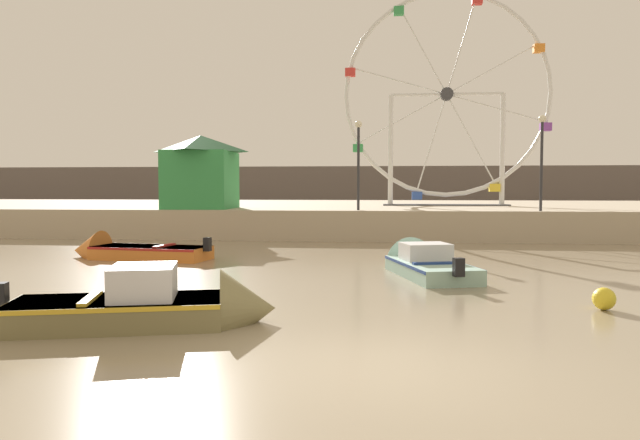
% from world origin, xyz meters
% --- Properties ---
extents(ground_plane, '(240.00, 240.00, 0.00)m').
position_xyz_m(ground_plane, '(0.00, 0.00, 0.00)').
color(ground_plane, gray).
extents(quay_promenade, '(110.00, 21.91, 1.36)m').
position_xyz_m(quay_promenade, '(0.00, 29.30, 0.68)').
color(quay_promenade, '#B7A88E').
rests_on(quay_promenade, ground_plane).
extents(distant_town_skyline, '(140.00, 3.00, 4.40)m').
position_xyz_m(distant_town_skyline, '(0.00, 51.65, 2.20)').
color(distant_town_skyline, '#564C47').
rests_on(distant_town_skyline, ground_plane).
extents(motorboat_orange_hull, '(5.15, 2.18, 1.40)m').
position_xyz_m(motorboat_orange_hull, '(-8.51, 11.38, 0.24)').
color(motorboat_orange_hull, orange).
rests_on(motorboat_orange_hull, ground_plane).
extents(motorboat_seafoam, '(2.65, 4.74, 1.45)m').
position_xyz_m(motorboat_seafoam, '(1.14, 9.09, 0.26)').
color(motorboat_seafoam, '#93BCAD').
rests_on(motorboat_seafoam, ground_plane).
extents(motorboat_olive_wood, '(4.74, 2.59, 1.53)m').
position_xyz_m(motorboat_olive_wood, '(-3.61, 2.05, 0.32)').
color(motorboat_olive_wood, olive).
rests_on(motorboat_olive_wood, ground_plane).
extents(ferris_wheel_white_frame, '(11.39, 1.20, 11.87)m').
position_xyz_m(ferris_wheel_white_frame, '(3.55, 26.35, 7.32)').
color(ferris_wheel_white_frame, silver).
rests_on(ferris_wheel_white_frame, quay_promenade).
extents(carnival_booth_green_kiosk, '(3.46, 3.92, 3.52)m').
position_xyz_m(carnival_booth_green_kiosk, '(-8.65, 20.41, 3.18)').
color(carnival_booth_green_kiosk, '#33934C').
rests_on(carnival_booth_green_kiosk, quay_promenade).
extents(promenade_lamp_near, '(0.32, 0.32, 3.99)m').
position_xyz_m(promenade_lamp_near, '(-1.02, 19.15, 3.96)').
color(promenade_lamp_near, '#2D2D33').
rests_on(promenade_lamp_near, quay_promenade).
extents(promenade_lamp_far, '(0.32, 0.32, 4.12)m').
position_xyz_m(promenade_lamp_far, '(6.86, 18.92, 4.03)').
color(promenade_lamp_far, '#2D2D33').
rests_on(promenade_lamp_far, quay_promenade).
extents(mooring_buoy_orange, '(0.44, 0.44, 0.44)m').
position_xyz_m(mooring_buoy_orange, '(4.41, 4.18, 0.22)').
color(mooring_buoy_orange, yellow).
rests_on(mooring_buoy_orange, ground_plane).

